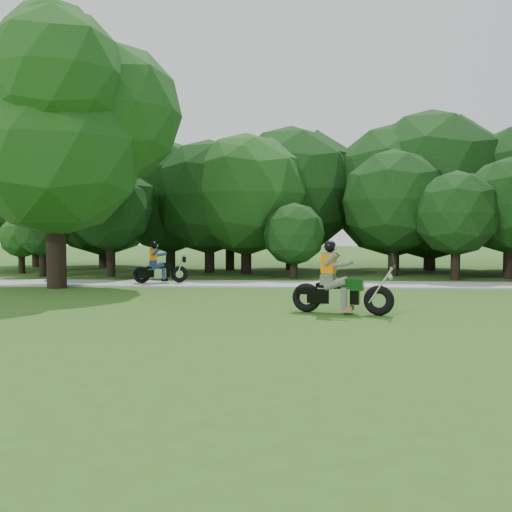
{
  "coord_description": "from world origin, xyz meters",
  "views": [
    {
      "loc": [
        -2.31,
        -12.98,
        2.17
      ],
      "look_at": [
        -3.25,
        2.55,
        1.36
      ],
      "focal_mm": 40.0,
      "sensor_mm": 36.0,
      "label": 1
    }
  ],
  "objects": [
    {
      "name": "touring_motorcycle",
      "position": [
        -7.25,
        7.88,
        0.62
      ],
      "size": [
        1.99,
        1.0,
        1.54
      ],
      "rotation": [
        0.0,
        0.0,
        0.28
      ],
      "color": "black",
      "rests_on": "walkway"
    },
    {
      "name": "ground",
      "position": [
        0.0,
        0.0,
        0.0
      ],
      "size": [
        100.0,
        100.0,
        0.0
      ],
      "primitive_type": "plane",
      "color": "#355317",
      "rests_on": "ground"
    },
    {
      "name": "big_tree_west",
      "position": [
        -10.54,
        6.85,
        5.76
      ],
      "size": [
        8.64,
        6.56,
        9.96
      ],
      "color": "black",
      "rests_on": "ground"
    },
    {
      "name": "chopper_motorcycle",
      "position": [
        -1.15,
        1.18,
        0.67
      ],
      "size": [
        2.51,
        1.07,
        1.82
      ],
      "rotation": [
        0.0,
        0.0,
        -0.26
      ],
      "color": "black",
      "rests_on": "ground"
    },
    {
      "name": "walkway",
      "position": [
        0.0,
        8.0,
        0.03
      ],
      "size": [
        60.0,
        2.2,
        0.06
      ],
      "primitive_type": "cube",
      "color": "#AAAAA5",
      "rests_on": "ground"
    },
    {
      "name": "tree_line",
      "position": [
        0.35,
        14.68,
        3.71
      ],
      "size": [
        40.13,
        11.44,
        7.86
      ],
      "color": "black",
      "rests_on": "ground"
    }
  ]
}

